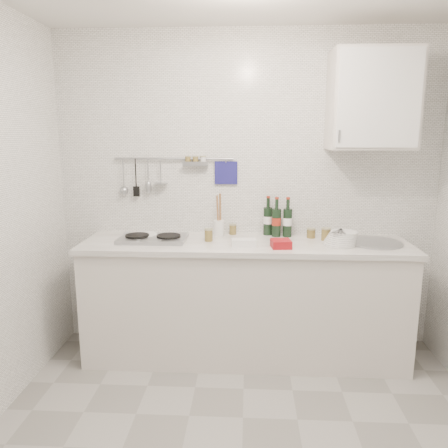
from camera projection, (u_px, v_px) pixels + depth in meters
The scene contains 14 objects.
back_wall at pixel (246, 193), 3.50m from camera, with size 3.00×0.02×2.50m, color silver.
counter at pixel (246, 303), 3.37m from camera, with size 2.44×0.64×0.96m.
wall_rail at pixel (171, 171), 3.46m from camera, with size 0.98×0.09×0.34m.
wall_cabinet at pixel (372, 100), 3.13m from camera, with size 0.60×0.38×0.70m.
plate_stack_hob at pixel (142, 236), 3.37m from camera, with size 0.24×0.23×0.03m.
plate_stack_sink at pixel (341, 238), 3.17m from camera, with size 0.25×0.24×0.10m.
wine_bottles at pixel (277, 217), 3.43m from camera, with size 0.22×0.13×0.31m.
butter_dish at pixel (244, 243), 3.13m from camera, with size 0.18×0.09×0.05m, color white.
strawberry_punnet at pixel (281, 244), 3.09m from camera, with size 0.14×0.14×0.06m, color #A51212.
utensil_crock at pixel (219, 226), 3.44m from camera, with size 0.08×0.08×0.34m.
jar_a at pixel (233, 229), 3.50m from camera, with size 0.06×0.06×0.08m.
jar_b at pixel (311, 233), 3.38m from camera, with size 0.07×0.07×0.08m.
jar_c at pixel (326, 234), 3.30m from camera, with size 0.07×0.07×0.10m.
jar_d at pixel (209, 235), 3.28m from camera, with size 0.06×0.06×0.09m.
Camera 1 is at (0.02, -2.08, 1.71)m, focal length 35.00 mm.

